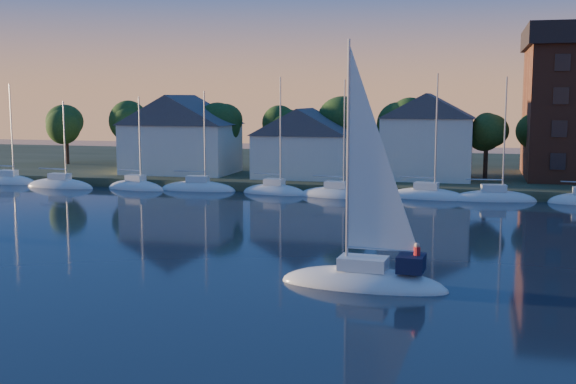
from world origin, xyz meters
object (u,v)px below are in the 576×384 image
(clubhouse_centre, at_px, (305,142))
(hero_sailboat, at_px, (366,276))
(clubhouse_east, at_px, (427,135))
(clubhouse_west, at_px, (181,133))

(clubhouse_centre, xyz_separation_m, hero_sailboat, (13.87, -43.56, -4.53))
(clubhouse_east, relative_size, hero_sailboat, 0.72)
(clubhouse_west, height_order, clubhouse_east, clubhouse_east)
(clubhouse_centre, bearing_deg, clubhouse_east, 8.13)
(clubhouse_centre, bearing_deg, clubhouse_west, 176.42)
(clubhouse_west, distance_m, hero_sailboat, 53.91)
(clubhouse_west, height_order, clubhouse_centre, clubhouse_west)
(hero_sailboat, bearing_deg, clubhouse_west, -52.57)
(clubhouse_west, xyz_separation_m, clubhouse_centre, (16.00, -1.00, -0.80))
(clubhouse_west, relative_size, clubhouse_east, 1.30)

